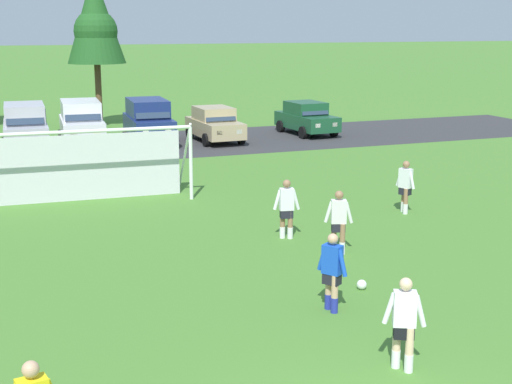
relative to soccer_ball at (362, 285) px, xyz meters
The scene contains 15 objects.
ground_plane 9.54m from the soccer_ball, 106.33° to the left, with size 400.00×400.00×0.00m, color #477A2D.
parking_lot_strip 21.39m from the soccer_ball, 97.20° to the left, with size 52.00×8.40×0.01m, color #333335.
soccer_ball is the anchor object (origin of this frame).
soccer_goal 11.63m from the soccer_ball, 114.42° to the left, with size 7.50×2.29×2.57m.
player_striker_near 3.90m from the soccer_ball, 108.79° to the right, with size 0.66×0.47×1.64m.
player_midfield_center 7.13m from the soccer_ball, 50.46° to the left, with size 0.38×0.73×1.64m.
player_defender_far 2.72m from the soccer_ball, 74.48° to the left, with size 0.69×0.41×1.64m.
player_winger_left 1.63m from the soccer_ball, 143.82° to the right, with size 0.42×0.70×1.64m.
player_winger_right 4.29m from the soccer_ball, 90.04° to the left, with size 0.72×0.31×1.64m.
parked_car_slot_center_left 22.32m from the soccer_ball, 104.72° to the left, with size 2.29×4.68×2.16m.
parked_car_slot_center 22.36m from the soccer_ball, 97.84° to the left, with size 2.36×4.71×2.16m.
parked_car_slot_center_right 21.71m from the soccer_ball, 89.68° to the left, with size 2.32×4.69×2.16m.
parked_car_slot_right 21.38m from the soccer_ball, 81.03° to the left, with size 2.14×4.26×1.72m.
parked_car_slot_far_right 23.41m from the soccer_ball, 68.27° to the left, with size 2.25×4.31×1.72m.
tree_mid_left 29.19m from the soccer_ball, 92.36° to the left, with size 3.24×3.24×8.63m.
Camera 1 is at (-4.90, -7.49, 5.70)m, focal length 51.04 mm.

